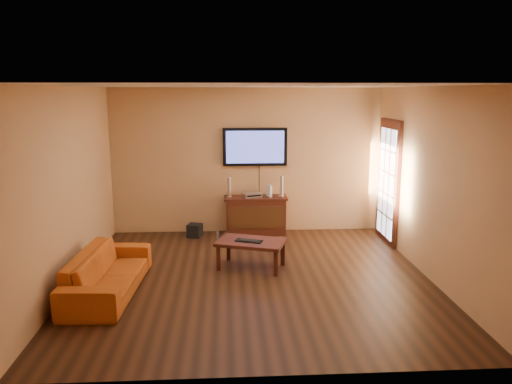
{
  "coord_description": "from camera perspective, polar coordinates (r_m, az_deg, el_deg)",
  "views": [
    {
      "loc": [
        -0.37,
        -6.74,
        2.63
      ],
      "look_at": [
        0.08,
        0.8,
        1.1
      ],
      "focal_mm": 35.0,
      "sensor_mm": 36.0,
      "label": 1
    }
  ],
  "objects": [
    {
      "name": "coffee_table",
      "position": [
        7.54,
        -0.58,
        -6.0
      ],
      "size": [
        1.13,
        0.89,
        0.43
      ],
      "color": "#39150D",
      "rests_on": "ground"
    },
    {
      "name": "sofa",
      "position": [
        6.92,
        -16.62,
        -8.05
      ],
      "size": [
        0.68,
        1.95,
        0.75
      ],
      "primitive_type": "imported",
      "rotation": [
        0.0,
        0.0,
        1.51
      ],
      "color": "#B04E13",
      "rests_on": "ground"
    },
    {
      "name": "room_walls",
      "position": [
        7.43,
        -0.55,
        4.17
      ],
      "size": [
        5.0,
        5.0,
        5.0
      ],
      "color": "tan",
      "rests_on": "ground"
    },
    {
      "name": "speaker_left",
      "position": [
        9.21,
        -3.09,
        0.46
      ],
      "size": [
        0.1,
        0.1,
        0.36
      ],
      "color": "silver",
      "rests_on": "media_console"
    },
    {
      "name": "ground_plane",
      "position": [
        7.24,
        -0.26,
        -9.84
      ],
      "size": [
        5.0,
        5.0,
        0.0
      ],
      "primitive_type": "plane",
      "color": "black",
      "rests_on": "ground"
    },
    {
      "name": "av_receiver",
      "position": [
        9.23,
        -0.49,
        -0.3
      ],
      "size": [
        0.38,
        0.33,
        0.07
      ],
      "primitive_type": "cube",
      "rotation": [
        0.0,
        0.0,
        0.34
      ],
      "color": "silver",
      "rests_on": "media_console"
    },
    {
      "name": "subwoofer",
      "position": [
        9.24,
        -7.02,
        -4.39
      ],
      "size": [
        0.3,
        0.3,
        0.24
      ],
      "primitive_type": "cube",
      "rotation": [
        0.0,
        0.0,
        -0.29
      ],
      "color": "black",
      "rests_on": "ground"
    },
    {
      "name": "media_console",
      "position": [
        9.3,
        -0.04,
        -2.67
      ],
      "size": [
        1.16,
        0.44,
        0.71
      ],
      "color": "#39150D",
      "rests_on": "ground"
    },
    {
      "name": "speaker_right",
      "position": [
        9.26,
        2.96,
        0.57
      ],
      "size": [
        0.1,
        0.1,
        0.38
      ],
      "color": "silver",
      "rests_on": "media_console"
    },
    {
      "name": "french_door",
      "position": [
        9.04,
        14.86,
        1.0
      ],
      "size": [
        0.07,
        1.02,
        2.22
      ],
      "color": "#39150D",
      "rests_on": "ground"
    },
    {
      "name": "television",
      "position": [
        9.26,
        -0.11,
        5.18
      ],
      "size": [
        1.19,
        0.08,
        0.7
      ],
      "color": "black",
      "rests_on": "ground"
    },
    {
      "name": "bottle",
      "position": [
        8.94,
        -4.42,
        -5.1
      ],
      "size": [
        0.07,
        0.07,
        0.19
      ],
      "color": "white",
      "rests_on": "ground"
    },
    {
      "name": "game_console",
      "position": [
        9.23,
        1.51,
        0.15
      ],
      "size": [
        0.1,
        0.17,
        0.22
      ],
      "primitive_type": "cube",
      "rotation": [
        0.0,
        0.0,
        0.36
      ],
      "color": "white",
      "rests_on": "media_console"
    },
    {
      "name": "keyboard",
      "position": [
        7.49,
        -0.82,
        -5.59
      ],
      "size": [
        0.43,
        0.29,
        0.02
      ],
      "color": "black",
      "rests_on": "coffee_table"
    }
  ]
}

